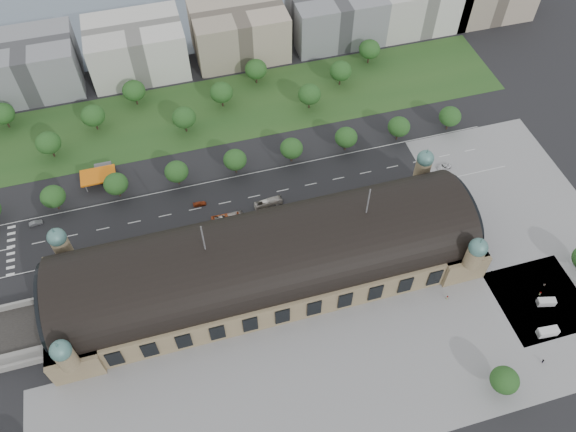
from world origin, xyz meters
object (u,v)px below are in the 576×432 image
object	(u,v)px
parked_car_2	(87,268)
van_east	(545,302)
pedestrian_2	(544,285)
bus_east	(268,203)
parked_car_5	(160,249)
parked_car_4	(107,254)
parked_car_6	(203,242)
van_south	(547,332)
pedestrian_5	(540,294)
parked_car_1	(130,250)
parked_car_0	(42,269)
traffic_car_2	(65,251)
bus_west	(226,218)
bus_mid	(229,218)
traffic_car_1	(36,223)
traffic_car_3	(200,204)
traffic_car_4	(275,209)
pedestrian_0	(447,298)
traffic_car_6	(444,167)
pedestrian_4	(543,361)
parked_car_3	(90,264)
petrol_station	(101,172)

from	to	relation	value
parked_car_2	van_east	xyz separation A→B (m)	(153.24, -58.09, 0.47)
pedestrian_2	bus_east	bearing A→B (deg)	8.86
parked_car_2	parked_car_5	xyz separation A→B (m)	(26.80, 1.23, -0.17)
parked_car_4	parked_car_6	size ratio (longest dim) A/B	1.00
van_south	pedestrian_5	xyz separation A→B (m)	(6.20, 13.97, -0.54)
parked_car_1	parked_car_2	xyz separation A→B (m)	(-16.03, -3.62, -0.00)
parked_car_1	pedestrian_5	world-z (taller)	pedestrian_5
parked_car_0	traffic_car_2	bearing A→B (deg)	91.25
parked_car_4	bus_west	world-z (taller)	bus_west
bus_west	bus_mid	bearing A→B (deg)	-99.00
bus_east	pedestrian_2	size ratio (longest dim) A/B	5.92
traffic_car_1	traffic_car_2	size ratio (longest dim) A/B	0.96
traffic_car_2	bus_east	world-z (taller)	bus_east
traffic_car_3	traffic_car_4	distance (m)	30.07
pedestrian_0	traffic_car_6	bearing A→B (deg)	78.94
parked_car_6	pedestrian_0	size ratio (longest dim) A/B	2.43
parked_car_6	pedestrian_2	distance (m)	125.11
pedestrian_4	bus_east	bearing A→B (deg)	-103.45
parked_car_3	parked_car_5	world-z (taller)	parked_car_3
traffic_car_1	bus_mid	xyz separation A→B (m)	(72.58, -18.63, 0.81)
traffic_car_1	parked_car_6	size ratio (longest dim) A/B	1.06
parked_car_6	parked_car_1	bearing A→B (deg)	-126.49
traffic_car_6	pedestrian_0	xyz separation A→B (m)	(-26.12, -57.75, 0.15)
traffic_car_2	parked_car_4	bearing A→B (deg)	63.56
bus_mid	parked_car_2	bearing A→B (deg)	94.28
traffic_car_2	parked_car_4	size ratio (longest dim) A/B	1.10
traffic_car_3	pedestrian_2	bearing A→B (deg)	-120.85
traffic_car_6	parked_car_5	distance (m)	120.91
parked_car_1	van_east	xyz separation A→B (m)	(137.21, -61.71, 0.47)
traffic_car_1	pedestrian_4	xyz separation A→B (m)	(158.69, -103.32, 0.11)
bus_west	bus_mid	distance (m)	1.07
parked_car_0	pedestrian_4	size ratio (longest dim) A/B	2.07
petrol_station	van_south	world-z (taller)	petrol_station
traffic_car_6	van_south	world-z (taller)	van_south
parked_car_1	pedestrian_0	xyz separation A→B (m)	(105.20, -50.71, 0.17)
parked_car_2	bus_west	distance (m)	54.25
pedestrian_0	pedestrian_2	xyz separation A→B (m)	(35.79, -4.56, -0.00)
traffic_car_6	pedestrian_4	xyz separation A→B (m)	(-6.52, -87.72, 0.10)
parked_car_0	parked_car_3	xyz separation A→B (m)	(17.10, -2.47, 0.11)
parked_car_4	pedestrian_0	bearing A→B (deg)	38.06
traffic_car_4	van_east	size ratio (longest dim) A/B	0.71
parked_car_0	parked_car_4	distance (m)	23.64
pedestrian_2	pedestrian_5	xyz separation A→B (m)	(-3.40, -2.79, -0.09)
parked_car_6	bus_west	distance (m)	13.24
pedestrian_0	pedestrian_2	size ratio (longest dim) A/B	1.00
bus_east	parked_car_0	bearing A→B (deg)	89.58
pedestrian_5	van_east	bearing A→B (deg)	-6.16
traffic_car_1	van_east	bearing A→B (deg)	-123.40
traffic_car_3	parked_car_6	size ratio (longest dim) A/B	1.10
petrol_station	traffic_car_2	size ratio (longest dim) A/B	2.69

